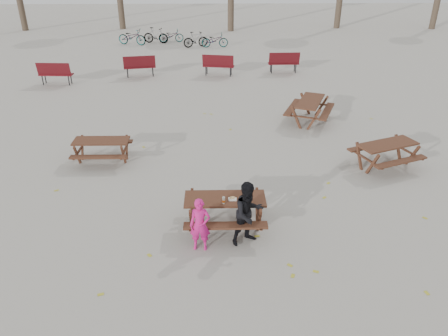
{
  "coord_description": "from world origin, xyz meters",
  "views": [
    {
      "loc": [
        -0.2,
        -8.25,
        5.84
      ],
      "look_at": [
        0.0,
        1.0,
        1.0
      ],
      "focal_mm": 35.0,
      "sensor_mm": 36.0,
      "label": 1
    }
  ],
  "objects_px": {
    "main_picnic_table": "(225,205)",
    "soda_bottle": "(224,200)",
    "picnic_table_east": "(386,155)",
    "picnic_table_north": "(102,151)",
    "adult": "(248,213)",
    "child": "(200,225)",
    "picnic_table_far": "(309,111)",
    "food_tray": "(232,199)"
  },
  "relations": [
    {
      "from": "main_picnic_table",
      "to": "soda_bottle",
      "type": "relative_size",
      "value": 10.59
    },
    {
      "from": "picnic_table_north",
      "to": "child",
      "type": "bearing_deg",
      "value": -54.31
    },
    {
      "from": "food_tray",
      "to": "picnic_table_far",
      "type": "height_order",
      "value": "food_tray"
    },
    {
      "from": "adult",
      "to": "soda_bottle",
      "type": "bearing_deg",
      "value": 119.54
    },
    {
      "from": "main_picnic_table",
      "to": "picnic_table_east",
      "type": "height_order",
      "value": "main_picnic_table"
    },
    {
      "from": "adult",
      "to": "picnic_table_north",
      "type": "distance_m",
      "value": 5.67
    },
    {
      "from": "picnic_table_north",
      "to": "picnic_table_far",
      "type": "height_order",
      "value": "picnic_table_far"
    },
    {
      "from": "adult",
      "to": "picnic_table_far",
      "type": "height_order",
      "value": "adult"
    },
    {
      "from": "picnic_table_east",
      "to": "picnic_table_north",
      "type": "height_order",
      "value": "picnic_table_east"
    },
    {
      "from": "food_tray",
      "to": "child",
      "type": "xyz_separation_m",
      "value": [
        -0.7,
        -0.68,
        -0.2
      ]
    },
    {
      "from": "adult",
      "to": "picnic_table_far",
      "type": "bearing_deg",
      "value": 41.58
    },
    {
      "from": "main_picnic_table",
      "to": "adult",
      "type": "height_order",
      "value": "adult"
    },
    {
      "from": "child",
      "to": "picnic_table_north",
      "type": "bearing_deg",
      "value": 127.7
    },
    {
      "from": "main_picnic_table",
      "to": "child",
      "type": "bearing_deg",
      "value": -124.81
    },
    {
      "from": "food_tray",
      "to": "adult",
      "type": "distance_m",
      "value": 0.57
    },
    {
      "from": "main_picnic_table",
      "to": "picnic_table_north",
      "type": "bearing_deg",
      "value": 135.76
    },
    {
      "from": "picnic_table_far",
      "to": "child",
      "type": "bearing_deg",
      "value": 175.3
    },
    {
      "from": "food_tray",
      "to": "soda_bottle",
      "type": "bearing_deg",
      "value": -145.35
    },
    {
      "from": "main_picnic_table",
      "to": "food_tray",
      "type": "height_order",
      "value": "food_tray"
    },
    {
      "from": "food_tray",
      "to": "soda_bottle",
      "type": "height_order",
      "value": "soda_bottle"
    },
    {
      "from": "soda_bottle",
      "to": "adult",
      "type": "relative_size",
      "value": 0.12
    },
    {
      "from": "child",
      "to": "picnic_table_far",
      "type": "bearing_deg",
      "value": 65.17
    },
    {
      "from": "food_tray",
      "to": "soda_bottle",
      "type": "distance_m",
      "value": 0.24
    },
    {
      "from": "main_picnic_table",
      "to": "child",
      "type": "xyz_separation_m",
      "value": [
        -0.54,
        -0.77,
        0.01
      ]
    },
    {
      "from": "soda_bottle",
      "to": "adult",
      "type": "distance_m",
      "value": 0.63
    },
    {
      "from": "adult",
      "to": "child",
      "type": "bearing_deg",
      "value": 164.37
    },
    {
      "from": "soda_bottle",
      "to": "picnic_table_far",
      "type": "distance_m",
      "value": 7.48
    },
    {
      "from": "picnic_table_east",
      "to": "picnic_table_north",
      "type": "relative_size",
      "value": 1.08
    },
    {
      "from": "adult",
      "to": "picnic_table_east",
      "type": "height_order",
      "value": "adult"
    },
    {
      "from": "picnic_table_far",
      "to": "adult",
      "type": "bearing_deg",
      "value": -178.58
    },
    {
      "from": "picnic_table_far",
      "to": "main_picnic_table",
      "type": "bearing_deg",
      "value": 176.29
    },
    {
      "from": "adult",
      "to": "picnic_table_east",
      "type": "xyz_separation_m",
      "value": [
        4.21,
        3.45,
        -0.36
      ]
    },
    {
      "from": "soda_bottle",
      "to": "picnic_table_east",
      "type": "relative_size",
      "value": 0.1
    },
    {
      "from": "picnic_table_north",
      "to": "soda_bottle",
      "type": "bearing_deg",
      "value": -46.06
    },
    {
      "from": "soda_bottle",
      "to": "child",
      "type": "height_order",
      "value": "child"
    },
    {
      "from": "food_tray",
      "to": "picnic_table_east",
      "type": "relative_size",
      "value": 0.1
    },
    {
      "from": "food_tray",
      "to": "adult",
      "type": "height_order",
      "value": "adult"
    },
    {
      "from": "main_picnic_table",
      "to": "child",
      "type": "height_order",
      "value": "child"
    },
    {
      "from": "main_picnic_table",
      "to": "picnic_table_far",
      "type": "relative_size",
      "value": 0.97
    },
    {
      "from": "picnic_table_east",
      "to": "picnic_table_north",
      "type": "bearing_deg",
      "value": 154.35
    },
    {
      "from": "main_picnic_table",
      "to": "soda_bottle",
      "type": "xyz_separation_m",
      "value": [
        -0.03,
        -0.22,
        0.26
      ]
    },
    {
      "from": "child",
      "to": "picnic_table_far",
      "type": "xyz_separation_m",
      "value": [
        3.73,
        7.28,
        -0.2
      ]
    }
  ]
}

